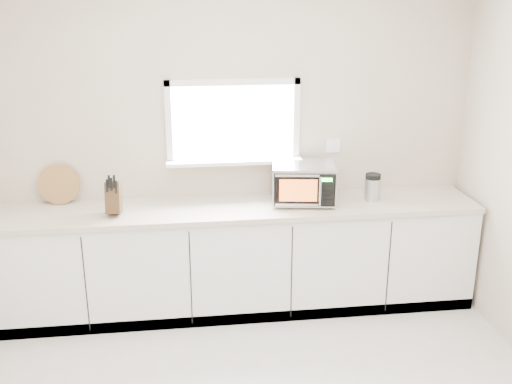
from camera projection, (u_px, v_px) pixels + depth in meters
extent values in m
cube|color=beige|center=(233.00, 145.00, 4.99)|extent=(4.00, 0.02, 2.70)
cube|color=white|center=(233.00, 122.00, 4.91)|extent=(1.00, 0.02, 0.60)
cube|color=white|center=(234.00, 161.00, 4.95)|extent=(1.12, 0.16, 0.03)
cube|color=white|center=(233.00, 82.00, 4.79)|extent=(1.10, 0.04, 0.05)
cube|color=white|center=(234.00, 160.00, 5.00)|extent=(1.10, 0.04, 0.05)
cube|color=white|center=(169.00, 124.00, 4.83)|extent=(0.05, 0.04, 0.70)
cube|color=white|center=(296.00, 120.00, 4.96)|extent=(0.05, 0.04, 0.70)
cube|color=white|center=(333.00, 146.00, 5.09)|extent=(0.12, 0.01, 0.12)
cube|color=white|center=(238.00, 260.00, 4.99)|extent=(3.92, 0.60, 0.88)
cube|color=beige|center=(237.00, 208.00, 4.84)|extent=(3.92, 0.64, 0.04)
cylinder|color=black|center=(277.00, 207.00, 4.78)|extent=(0.02, 0.02, 0.02)
cylinder|color=black|center=(277.00, 195.00, 5.07)|extent=(0.02, 0.02, 0.02)
cylinder|color=black|center=(330.00, 207.00, 4.78)|extent=(0.02, 0.02, 0.02)
cylinder|color=black|center=(327.00, 195.00, 5.06)|extent=(0.02, 0.02, 0.02)
cube|color=#ACAEB3|center=(303.00, 183.00, 4.87)|extent=(0.55, 0.45, 0.30)
cube|color=black|center=(305.00, 190.00, 4.69)|extent=(0.48, 0.08, 0.27)
cube|color=orange|center=(298.00, 190.00, 4.68)|extent=(0.29, 0.05, 0.18)
cylinder|color=silver|center=(320.00, 191.00, 4.66)|extent=(0.02, 0.02, 0.23)
cube|color=black|center=(326.00, 191.00, 4.68)|extent=(0.12, 0.02, 0.26)
cube|color=#19FF33|center=(327.00, 180.00, 4.64)|extent=(0.08, 0.02, 0.03)
cube|color=silver|center=(304.00, 164.00, 4.82)|extent=(0.55, 0.45, 0.01)
cube|color=#483219|center=(114.00, 197.00, 4.61)|extent=(0.12, 0.23, 0.28)
cube|color=black|center=(107.00, 186.00, 4.52)|extent=(0.02, 0.05, 0.10)
cube|color=black|center=(111.00, 184.00, 4.52)|extent=(0.02, 0.05, 0.10)
cube|color=black|center=(116.00, 187.00, 4.53)|extent=(0.02, 0.05, 0.10)
cube|color=black|center=(109.00, 182.00, 4.51)|extent=(0.02, 0.05, 0.10)
cube|color=black|center=(114.00, 181.00, 4.51)|extent=(0.02, 0.05, 0.10)
cylinder|color=olive|center=(59.00, 184.00, 4.84)|extent=(0.33, 0.08, 0.33)
cylinder|color=#ACAEB3|center=(372.00, 189.00, 4.95)|extent=(0.13, 0.13, 0.18)
cylinder|color=black|center=(373.00, 176.00, 4.91)|extent=(0.13, 0.13, 0.04)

